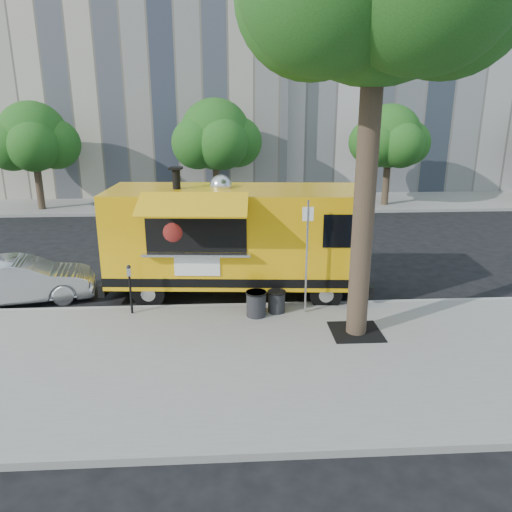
{
  "coord_description": "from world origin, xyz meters",
  "views": [
    {
      "loc": [
        -0.45,
        -13.59,
        5.5
      ],
      "look_at": [
        0.34,
        0.0,
        1.24
      ],
      "focal_mm": 35.0,
      "sensor_mm": 36.0,
      "label": 1
    }
  ],
  "objects": [
    {
      "name": "trash_bin_right",
      "position": [
        0.8,
        -1.48,
        0.46
      ],
      "size": [
        0.49,
        0.49,
        0.58
      ],
      "color": "black",
      "rests_on": "sidewalk"
    },
    {
      "name": "sign_post",
      "position": [
        1.55,
        -1.55,
        1.85
      ],
      "size": [
        0.28,
        0.06,
        3.0
      ],
      "color": "silver",
      "rests_on": "sidewalk"
    },
    {
      "name": "trash_bin_left",
      "position": [
        0.25,
        -1.7,
        0.5
      ],
      "size": [
        0.55,
        0.55,
        0.66
      ],
      "color": "black",
      "rests_on": "sidewalk"
    },
    {
      "name": "far_tree_a",
      "position": [
        -10.0,
        12.3,
        3.78
      ],
      "size": [
        3.42,
        3.42,
        5.36
      ],
      "color": "#33261C",
      "rests_on": "far_sidewalk"
    },
    {
      "name": "ground",
      "position": [
        0.0,
        0.0,
        0.0
      ],
      "size": [
        120.0,
        120.0,
        0.0
      ],
      "primitive_type": "plane",
      "color": "black",
      "rests_on": "ground"
    },
    {
      "name": "far_tree_b",
      "position": [
        -1.0,
        12.7,
        3.83
      ],
      "size": [
        3.6,
        3.6,
        5.5
      ],
      "color": "#33261C",
      "rests_on": "far_sidewalk"
    },
    {
      "name": "sidewalk",
      "position": [
        0.0,
        -4.0,
        0.07
      ],
      "size": [
        60.0,
        6.0,
        0.15
      ],
      "primitive_type": "cube",
      "color": "gray",
      "rests_on": "ground"
    },
    {
      "name": "far_sidewalk",
      "position": [
        0.0,
        13.5,
        0.07
      ],
      "size": [
        60.0,
        5.0,
        0.15
      ],
      "primitive_type": "cube",
      "color": "gray",
      "rests_on": "ground"
    },
    {
      "name": "food_truck",
      "position": [
        -0.24,
        0.17,
        1.75
      ],
      "size": [
        7.66,
        3.75,
        3.72
      ],
      "rotation": [
        0.0,
        0.0,
        -0.07
      ],
      "color": "#F2AE0C",
      "rests_on": "ground"
    },
    {
      "name": "sedan",
      "position": [
        -6.28,
        0.0,
        0.64
      ],
      "size": [
        4.09,
        2.14,
        1.28
      ],
      "primitive_type": "imported",
      "rotation": [
        0.0,
        0.0,
        1.78
      ],
      "color": "#A5A6AB",
      "rests_on": "ground"
    },
    {
      "name": "curb",
      "position": [
        0.0,
        -0.93,
        0.07
      ],
      "size": [
        60.0,
        0.14,
        0.16
      ],
      "primitive_type": "cube",
      "color": "#999993",
      "rests_on": "ground"
    },
    {
      "name": "far_tree_c",
      "position": [
        8.0,
        12.4,
        3.72
      ],
      "size": [
        3.24,
        3.24,
        5.21
      ],
      "color": "#33261C",
      "rests_on": "far_sidewalk"
    },
    {
      "name": "tree_well",
      "position": [
        2.6,
        -2.8,
        0.15
      ],
      "size": [
        1.2,
        1.2,
        0.02
      ],
      "primitive_type": "cube",
      "color": "black",
      "rests_on": "sidewalk"
    },
    {
      "name": "building_mid",
      "position": [
        12.0,
        23.0,
        10.0
      ],
      "size": [
        20.0,
        14.0,
        20.0
      ],
      "primitive_type": "cube",
      "color": "#AAA29F",
      "rests_on": "ground"
    },
    {
      "name": "parking_meter",
      "position": [
        -3.0,
        -1.35,
        0.98
      ],
      "size": [
        0.11,
        0.11,
        1.33
      ],
      "color": "black",
      "rests_on": "sidewalk"
    }
  ]
}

